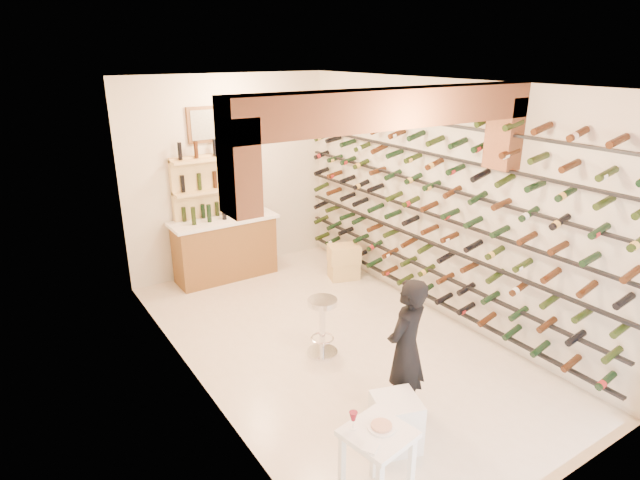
# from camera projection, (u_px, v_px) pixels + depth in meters

# --- Properties ---
(ground) EXTENTS (6.00, 6.00, 0.00)m
(ground) POSITION_uv_depth(u_px,v_px,m) (333.00, 342.00, 6.77)
(ground) COLOR beige
(ground) RESTS_ON ground
(room_shell) EXTENTS (3.52, 6.02, 3.21)m
(room_shell) POSITION_uv_depth(u_px,v_px,m) (348.00, 173.00, 5.80)
(room_shell) COLOR beige
(room_shell) RESTS_ON ground
(wine_rack) EXTENTS (0.32, 5.70, 2.56)m
(wine_rack) POSITION_uv_depth(u_px,v_px,m) (428.00, 208.00, 7.03)
(wine_rack) COLOR black
(wine_rack) RESTS_ON ground
(back_counter) EXTENTS (1.70, 0.62, 1.29)m
(back_counter) POSITION_uv_depth(u_px,v_px,m) (225.00, 247.00, 8.52)
(back_counter) COLOR brown
(back_counter) RESTS_ON ground
(back_shelving) EXTENTS (1.40, 0.31, 2.73)m
(back_shelving) POSITION_uv_depth(u_px,v_px,m) (217.00, 205.00, 8.49)
(back_shelving) COLOR #DDBF7C
(back_shelving) RESTS_ON ground
(tasting_table) EXTENTS (0.57, 0.57, 0.86)m
(tasting_table) POSITION_uv_depth(u_px,v_px,m) (377.00, 445.00, 4.18)
(tasting_table) COLOR white
(tasting_table) RESTS_ON ground
(white_stool) EXTENTS (0.52, 0.52, 0.51)m
(white_stool) POSITION_uv_depth(u_px,v_px,m) (396.00, 422.00, 4.92)
(white_stool) COLOR white
(white_stool) RESTS_ON ground
(person) EXTENTS (0.64, 0.52, 1.50)m
(person) POSITION_uv_depth(u_px,v_px,m) (406.00, 349.00, 5.20)
(person) COLOR black
(person) RESTS_ON ground
(chrome_barstool) EXTENTS (0.38, 0.38, 0.74)m
(chrome_barstool) POSITION_uv_depth(u_px,v_px,m) (322.00, 323.00, 6.37)
(chrome_barstool) COLOR silver
(chrome_barstool) RESTS_ON ground
(crate_lower) EXTENTS (0.54, 0.45, 0.28)m
(crate_lower) POSITION_uv_depth(u_px,v_px,m) (344.00, 270.00, 8.61)
(crate_lower) COLOR #D4B974
(crate_lower) RESTS_ON ground
(crate_upper) EXTENTS (0.58, 0.49, 0.29)m
(crate_upper) POSITION_uv_depth(u_px,v_px,m) (344.00, 254.00, 8.51)
(crate_upper) COLOR #D4B974
(crate_upper) RESTS_ON crate_lower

